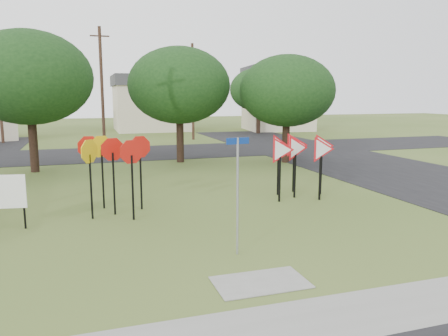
{
  "coord_description": "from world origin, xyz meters",
  "views": [
    {
      "loc": [
        -3.45,
        -10.57,
        3.98
      ],
      "look_at": [
        0.91,
        3.0,
        1.6
      ],
      "focal_mm": 35.0,
      "sensor_mm": 36.0,
      "label": 1
    }
  ],
  "objects_px": {
    "yield_sign_cluster": "(299,150)",
    "street_name_sign": "(237,188)",
    "info_board": "(2,194)",
    "stop_sign_cluster": "(111,157)"
  },
  "relations": [
    {
      "from": "street_name_sign",
      "to": "info_board",
      "type": "height_order",
      "value": "street_name_sign"
    },
    {
      "from": "yield_sign_cluster",
      "to": "stop_sign_cluster",
      "type": "bearing_deg",
      "value": -177.67
    },
    {
      "from": "stop_sign_cluster",
      "to": "info_board",
      "type": "height_order",
      "value": "stop_sign_cluster"
    },
    {
      "from": "stop_sign_cluster",
      "to": "yield_sign_cluster",
      "type": "height_order",
      "value": "stop_sign_cluster"
    },
    {
      "from": "stop_sign_cluster",
      "to": "yield_sign_cluster",
      "type": "distance_m",
      "value": 7.16
    },
    {
      "from": "street_name_sign",
      "to": "yield_sign_cluster",
      "type": "relative_size",
      "value": 0.92
    },
    {
      "from": "stop_sign_cluster",
      "to": "info_board",
      "type": "relative_size",
      "value": 1.56
    },
    {
      "from": "stop_sign_cluster",
      "to": "yield_sign_cluster",
      "type": "xyz_separation_m",
      "value": [
        7.15,
        0.29,
        -0.08
      ]
    },
    {
      "from": "yield_sign_cluster",
      "to": "street_name_sign",
      "type": "bearing_deg",
      "value": -129.89
    },
    {
      "from": "street_name_sign",
      "to": "yield_sign_cluster",
      "type": "bearing_deg",
      "value": 50.11
    }
  ]
}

